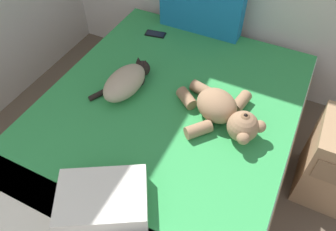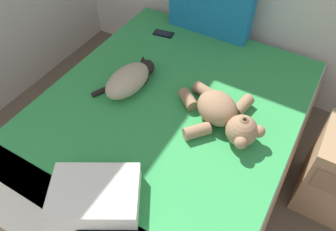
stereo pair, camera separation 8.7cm
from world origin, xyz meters
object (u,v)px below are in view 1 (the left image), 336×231
object	(u,v)px
patterned_cushion	(202,1)
bed	(164,137)
cat	(126,81)
throw_pillow	(103,199)
teddy_bear	(224,112)
cell_phone	(155,34)

from	to	relation	value
patterned_cushion	bed	bearing A→B (deg)	-81.44
bed	cat	size ratio (longest dim) A/B	4.64
throw_pillow	patterned_cushion	bearing A→B (deg)	95.68
bed	patterned_cushion	size ratio (longest dim) A/B	3.17
throw_pillow	teddy_bear	bearing A→B (deg)	66.57
bed	patterned_cushion	xyz separation A→B (m)	(-0.13, 0.88, 0.48)
throw_pillow	cell_phone	bearing A→B (deg)	107.74
bed	patterned_cushion	world-z (taller)	patterned_cushion
throw_pillow	cat	bearing A→B (deg)	112.97
bed	patterned_cushion	distance (m)	1.01
patterned_cushion	teddy_bear	distance (m)	0.94
patterned_cushion	teddy_bear	size ratio (longest dim) A/B	1.09
bed	cat	world-z (taller)	cat
cat	throw_pillow	xyz separation A→B (m)	(0.30, -0.72, -0.02)
teddy_bear	cell_phone	world-z (taller)	teddy_bear
teddy_bear	throw_pillow	size ratio (longest dim) A/B	1.40
bed	cell_phone	bearing A→B (deg)	120.98
cat	cell_phone	distance (m)	0.62
patterned_cushion	cell_phone	xyz separation A→B (m)	(-0.27, -0.21, -0.23)
bed	throw_pillow	size ratio (longest dim) A/B	4.84
teddy_bear	cell_phone	xyz separation A→B (m)	(-0.74, 0.59, -0.07)
teddy_bear	cat	bearing A→B (deg)	-178.92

